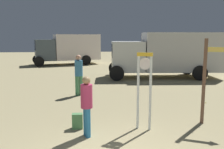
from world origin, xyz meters
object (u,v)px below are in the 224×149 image
Objects in this scene: standing_clock at (144,84)px; person_distant at (79,73)px; box_truck_far at (69,48)px; person_near_clock at (87,103)px; backpack at (77,121)px; box_truck_near at (168,53)px; arrow_sign at (216,68)px.

standing_clock reaches higher than person_distant.
person_distant is at bearing 114.07° from standing_clock.
person_near_clock is at bearing -84.91° from box_truck_far.
box_truck_near is (5.58, 8.48, 1.36)m from backpack.
standing_clock is at bearing -113.02° from box_truck_near.
person_near_clock is 17.77m from box_truck_far.
arrow_sign is 0.39× the size of box_truck_far.
standing_clock is 0.30× the size of box_truck_near.
person_near_clock is 0.22× the size of box_truck_near.
box_truck_far is (-1.31, 17.10, 1.35)m from backpack.
person_near_clock is 4.66m from person_distant.
person_distant is at bearing -84.50° from box_truck_far.
box_truck_far reaches higher than person_near_clock.
standing_clock is 4.72m from person_distant.
standing_clock is 0.85× the size of arrow_sign.
box_truck_near is at bearing 79.70° from arrow_sign.
box_truck_near is at bearing 59.66° from person_near_clock.
person_near_clock is (-3.75, -0.50, -0.80)m from arrow_sign.
box_truck_far is at bearing 107.23° from arrow_sign.
person_near_clock is 0.88× the size of person_distant.
backpack is at bearing 178.76° from arrow_sign.
box_truck_near is 11.03m from box_truck_far.
box_truck_far reaches higher than standing_clock.
backpack is (-1.87, 0.25, -1.08)m from standing_clock.
box_truck_near reaches higher than arrow_sign.
arrow_sign is 1.60× the size of person_near_clock.
arrow_sign is 4.29m from backpack.
arrow_sign reaches higher than standing_clock.
person_distant is (-1.92, 4.31, -0.28)m from standing_clock.
arrow_sign reaches higher than person_distant.
standing_clock is 0.33× the size of box_truck_far.
box_truck_far reaches higher than person_distant.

